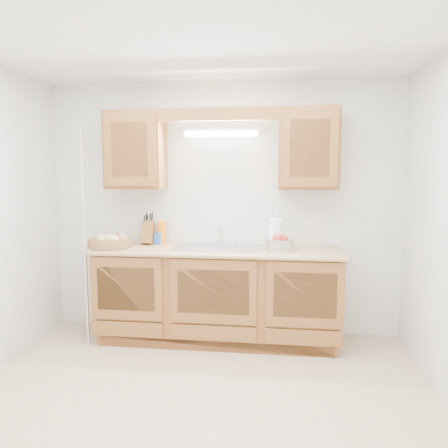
# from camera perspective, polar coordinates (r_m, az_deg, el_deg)

# --- Properties ---
(room) EXTENTS (3.52, 3.50, 2.50)m
(room) POSITION_cam_1_polar(r_m,az_deg,el_deg) (2.91, -4.13, -0.35)
(room) COLOR tan
(room) RESTS_ON ground
(base_cabinets) EXTENTS (2.20, 0.60, 0.86)m
(base_cabinets) POSITION_cam_1_polar(r_m,az_deg,el_deg) (4.24, -0.77, -9.29)
(base_cabinets) COLOR #92592B
(base_cabinets) RESTS_ON ground
(countertop) EXTENTS (2.30, 0.63, 0.04)m
(countertop) POSITION_cam_1_polar(r_m,az_deg,el_deg) (4.12, -0.81, -3.46)
(countertop) COLOR tan
(countertop) RESTS_ON base_cabinets
(upper_cabinet_left) EXTENTS (0.55, 0.33, 0.75)m
(upper_cabinet_left) POSITION_cam_1_polar(r_m,az_deg,el_deg) (4.40, -11.44, 9.40)
(upper_cabinet_left) COLOR #92592B
(upper_cabinet_left) RESTS_ON room
(upper_cabinet_right) EXTENTS (0.55, 0.33, 0.75)m
(upper_cabinet_right) POSITION_cam_1_polar(r_m,az_deg,el_deg) (4.18, 10.97, 9.57)
(upper_cabinet_right) COLOR #92592B
(upper_cabinet_right) RESTS_ON room
(valance) EXTENTS (2.20, 0.05, 0.12)m
(valance) POSITION_cam_1_polar(r_m,az_deg,el_deg) (4.10, -0.83, 14.17)
(valance) COLOR #92592B
(valance) RESTS_ON room
(fluorescent_fixture) EXTENTS (0.76, 0.08, 0.08)m
(fluorescent_fixture) POSITION_cam_1_polar(r_m,az_deg,el_deg) (4.31, -0.38, 11.89)
(fluorescent_fixture) COLOR white
(fluorescent_fixture) RESTS_ON room
(sink) EXTENTS (0.84, 0.46, 0.36)m
(sink) POSITION_cam_1_polar(r_m,az_deg,el_deg) (4.15, -0.76, -4.11)
(sink) COLOR #9E9EA3
(sink) RESTS_ON countertop
(wire_shelf_pole) EXTENTS (0.03, 0.03, 2.00)m
(wire_shelf_pole) POSITION_cam_1_polar(r_m,az_deg,el_deg) (4.21, -17.71, -1.91)
(wire_shelf_pole) COLOR silver
(wire_shelf_pole) RESTS_ON ground
(outlet_plate) EXTENTS (0.08, 0.01, 0.12)m
(outlet_plate) POSITION_cam_1_polar(r_m,az_deg,el_deg) (4.36, 12.22, 0.53)
(outlet_plate) COLOR white
(outlet_plate) RESTS_ON room
(fruit_basket) EXTENTS (0.53, 0.53, 0.13)m
(fruit_basket) POSITION_cam_1_polar(r_m,az_deg,el_deg) (4.31, -14.63, -2.19)
(fruit_basket) COLOR olive
(fruit_basket) RESTS_ON countertop
(knife_block) EXTENTS (0.12, 0.19, 0.33)m
(knife_block) POSITION_cam_1_polar(r_m,az_deg,el_deg) (4.43, -9.89, -1.07)
(knife_block) COLOR #92592B
(knife_block) RESTS_ON countertop
(orange_canister) EXTENTS (0.11, 0.11, 0.25)m
(orange_canister) POSITION_cam_1_polar(r_m,az_deg,el_deg) (4.40, -8.13, -0.97)
(orange_canister) COLOR orange
(orange_canister) RESTS_ON countertop
(soap_bottle) EXTENTS (0.09, 0.10, 0.17)m
(soap_bottle) POSITION_cam_1_polar(r_m,az_deg,el_deg) (4.40, -8.50, -1.51)
(soap_bottle) COLOR blue
(soap_bottle) RESTS_ON countertop
(sponge) EXTENTS (0.12, 0.10, 0.02)m
(sponge) POSITION_cam_1_polar(r_m,az_deg,el_deg) (4.33, 6.78, -2.63)
(sponge) COLOR #CC333F
(sponge) RESTS_ON countertop
(paper_towel) EXTENTS (0.17, 0.17, 0.33)m
(paper_towel) POSITION_cam_1_polar(r_m,az_deg,el_deg) (4.11, 6.77, -1.30)
(paper_towel) COLOR silver
(paper_towel) RESTS_ON countertop
(apple_bowl) EXTENTS (0.33, 0.33, 0.14)m
(apple_bowl) POSITION_cam_1_polar(r_m,az_deg,el_deg) (4.05, 7.27, -2.54)
(apple_bowl) COLOR silver
(apple_bowl) RESTS_ON countertop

